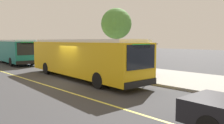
{
  "coord_description": "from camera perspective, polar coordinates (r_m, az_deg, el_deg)",
  "views": [
    {
      "loc": [
        13.64,
        -8.85,
        2.88
      ],
      "look_at": [
        2.84,
        1.31,
        1.45
      ],
      "focal_mm": 35.93,
      "sensor_mm": 36.0,
      "label": 1
    }
  ],
  "objects": [
    {
      "name": "waiting_bench",
      "position": [
        19.71,
        6.51,
        -1.07
      ],
      "size": [
        1.6,
        0.48,
        0.95
      ],
      "color": "brown",
      "rests_on": "sidewalk_curb"
    },
    {
      "name": "lane_stripe_center",
      "position": [
        15.44,
        -17.03,
        -5.46
      ],
      "size": [
        36.0,
        0.14,
        0.01
      ],
      "primitive_type": "cube",
      "color": "#E0D64C",
      "rests_on": "ground_plane"
    },
    {
      "name": "street_tree_upstreet",
      "position": [
        24.82,
        1.09,
        9.65
      ],
      "size": [
        3.35,
        3.35,
        6.23
      ],
      "color": "brown",
      "rests_on": "sidewalk_curb"
    },
    {
      "name": "ground_plane",
      "position": [
        16.51,
        -10.15,
        -4.62
      ],
      "size": [
        120.0,
        120.0,
        0.0
      ],
      "primitive_type": "plane",
      "color": "#38383A"
    },
    {
      "name": "transit_bus_second",
      "position": [
        30.52,
        -23.81,
        2.68
      ],
      "size": [
        10.33,
        3.15,
        2.95
      ],
      "color": "#146B66",
      "rests_on": "ground_plane"
    },
    {
      "name": "route_sign_post",
      "position": [
        15.45,
        9.56,
        2.01
      ],
      "size": [
        0.44,
        0.08,
        2.8
      ],
      "color": "#333338",
      "rests_on": "sidewalk_curb"
    },
    {
      "name": "transit_bus_main",
      "position": [
        17.07,
        -7.84,
        1.23
      ],
      "size": [
        12.52,
        3.34,
        2.95
      ],
      "color": "gold",
      "rests_on": "ground_plane"
    },
    {
      "name": "sidewalk_curb",
      "position": [
        20.36,
        4.15,
        -2.42
      ],
      "size": [
        44.0,
        6.4,
        0.15
      ],
      "primitive_type": "cube",
      "color": "gray",
      "rests_on": "ground_plane"
    },
    {
      "name": "bus_shelter",
      "position": [
        19.46,
        6.47,
        2.65
      ],
      "size": [
        2.9,
        1.6,
        2.48
      ],
      "color": "#333338",
      "rests_on": "sidewalk_curb"
    }
  ]
}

